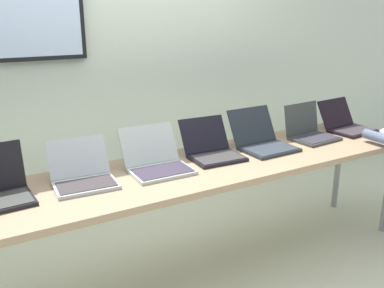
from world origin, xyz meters
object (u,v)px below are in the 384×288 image
object	(u,v)px
workbench	(194,173)
laptop_station_1	(83,174)
laptop_station_4	(263,140)
laptop_station_2	(157,161)
laptop_station_3	(212,149)
laptop_station_5	(310,131)
laptop_station_6	(346,124)

from	to	relation	value
workbench	laptop_station_1	distance (m)	0.68
workbench	laptop_station_4	bearing A→B (deg)	6.83
laptop_station_2	laptop_station_4	size ratio (longest dim) A/B	0.95
laptop_station_1	workbench	bearing A→B (deg)	-6.40
laptop_station_3	laptop_station_4	world-z (taller)	laptop_station_4
laptop_station_3	laptop_station_5	xyz separation A→B (m)	(0.85, -0.02, 0.00)
laptop_station_1	laptop_station_6	xyz separation A→B (m)	(2.13, 0.02, 0.00)
laptop_station_2	laptop_station_3	size ratio (longest dim) A/B	1.00
laptop_station_6	laptop_station_3	bearing A→B (deg)	179.94
laptop_station_6	laptop_station_2	bearing A→B (deg)	-178.96
laptop_station_5	laptop_station_6	xyz separation A→B (m)	(0.42, 0.02, -0.00)
laptop_station_3	laptop_station_4	distance (m)	0.40
laptop_station_5	laptop_station_2	bearing A→B (deg)	-179.36
laptop_station_3	laptop_station_6	size ratio (longest dim) A/B	0.99
laptop_station_2	laptop_station_1	bearing A→B (deg)	178.20
laptop_station_1	laptop_station_2	bearing A→B (deg)	-1.80
laptop_station_4	laptop_station_6	xyz separation A→B (m)	(0.87, 0.02, -0.00)
laptop_station_5	laptop_station_6	size ratio (longest dim) A/B	0.93
laptop_station_6	laptop_station_1	bearing A→B (deg)	-179.55
workbench	laptop_station_6	size ratio (longest dim) A/B	8.87
laptop_station_3	laptop_station_5	distance (m)	0.85
laptop_station_1	laptop_station_6	bearing A→B (deg)	0.45
laptop_station_2	laptop_station_3	world-z (taller)	laptop_station_2
laptop_station_4	laptop_station_6	world-z (taller)	laptop_station_4
laptop_station_1	laptop_station_2	size ratio (longest dim) A/B	0.96
workbench	laptop_station_6	distance (m)	1.47
workbench	laptop_station_6	bearing A→B (deg)	3.59
laptop_station_4	laptop_station_5	xyz separation A→B (m)	(0.45, 0.00, -0.00)
workbench	laptop_station_3	distance (m)	0.23
laptop_station_5	laptop_station_4	bearing A→B (deg)	-179.49
workbench	laptop_station_2	size ratio (longest dim) A/B	8.94
laptop_station_1	laptop_station_3	size ratio (longest dim) A/B	0.96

